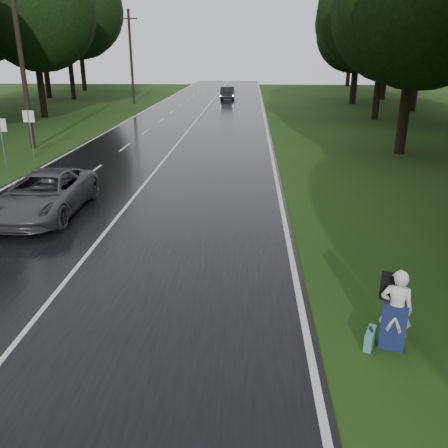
# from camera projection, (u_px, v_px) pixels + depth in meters

# --- Properties ---
(ground) EXTENTS (160.00, 160.00, 0.00)m
(ground) POSITION_uv_depth(u_px,v_px,m) (21.00, 339.00, 9.50)
(ground) COLOR #224013
(ground) RESTS_ON ground
(road) EXTENTS (12.00, 140.00, 0.04)m
(road) POSITION_uv_depth(u_px,v_px,m) (174.00, 148.00, 28.24)
(road) COLOR black
(road) RESTS_ON ground
(lane_center) EXTENTS (0.12, 140.00, 0.01)m
(lane_center) POSITION_uv_depth(u_px,v_px,m) (174.00, 148.00, 28.23)
(lane_center) COLOR silver
(lane_center) RESTS_ON road
(grey_car) EXTENTS (2.53, 5.35, 1.48)m
(grey_car) POSITION_uv_depth(u_px,v_px,m) (45.00, 194.00, 16.46)
(grey_car) COLOR #454849
(grey_car) RESTS_ON road
(far_car) EXTENTS (1.59, 4.56, 1.50)m
(far_car) POSITION_uv_depth(u_px,v_px,m) (228.00, 93.00, 56.92)
(far_car) COLOR black
(far_car) RESTS_ON road
(hitchhiker) EXTENTS (0.71, 0.68, 1.67)m
(hitchhiker) POSITION_uv_depth(u_px,v_px,m) (395.00, 312.00, 9.00)
(hitchhiker) COLOR silver
(hitchhiker) RESTS_ON ground
(suitcase) EXTENTS (0.34, 0.53, 0.36)m
(suitcase) POSITION_uv_depth(u_px,v_px,m) (370.00, 338.00, 9.20)
(suitcase) COLOR teal
(suitcase) RESTS_ON ground
(utility_pole_mid) EXTENTS (1.80, 0.28, 9.59)m
(utility_pole_mid) POSITION_uv_depth(u_px,v_px,m) (34.00, 148.00, 28.35)
(utility_pole_mid) COLOR black
(utility_pole_mid) RESTS_ON ground
(utility_pole_far) EXTENTS (1.80, 0.28, 9.76)m
(utility_pole_far) POSITION_uv_depth(u_px,v_px,m) (134.00, 104.00, 52.54)
(utility_pole_far) COLOR black
(utility_pole_far) RESTS_ON ground
(road_sign_a) EXTENTS (0.61, 0.10, 2.53)m
(road_sign_a) POSITION_uv_depth(u_px,v_px,m) (7.00, 171.00, 22.81)
(road_sign_a) COLOR white
(road_sign_a) RESTS_ON ground
(road_sign_b) EXTENTS (0.62, 0.10, 2.56)m
(road_sign_b) POSITION_uv_depth(u_px,v_px,m) (34.00, 158.00, 25.63)
(road_sign_b) COLOR white
(road_sign_b) RESTS_ON ground
(tree_left_e) EXTENTS (9.55, 9.55, 14.92)m
(tree_left_e) POSITION_uv_depth(u_px,v_px,m) (45.00, 117.00, 41.85)
(tree_left_e) COLOR black
(tree_left_e) RESTS_ON ground
(tree_left_f) EXTENTS (11.37, 11.37, 17.77)m
(tree_left_f) POSITION_uv_depth(u_px,v_px,m) (74.00, 99.00, 57.48)
(tree_left_f) COLOR black
(tree_left_f) RESTS_ON ground
(tree_right_d) EXTENTS (8.96, 8.96, 14.00)m
(tree_right_d) POSITION_uv_depth(u_px,v_px,m) (399.00, 153.00, 26.89)
(tree_right_d) COLOR black
(tree_right_d) RESTS_ON ground
(tree_right_e) EXTENTS (9.41, 9.41, 14.70)m
(tree_right_e) POSITION_uv_depth(u_px,v_px,m) (374.00, 119.00, 40.44)
(tree_right_e) COLOR black
(tree_right_e) RESTS_ON ground
(tree_right_f) EXTENTS (8.24, 8.24, 12.88)m
(tree_right_f) POSITION_uv_depth(u_px,v_px,m) (352.00, 104.00, 52.39)
(tree_right_f) COLOR black
(tree_right_f) RESTS_ON ground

